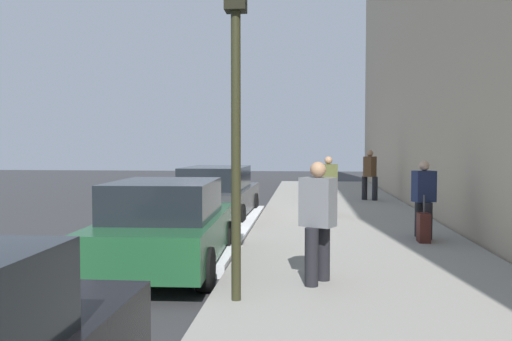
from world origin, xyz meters
The scene contains 12 objects.
ground_plane centered at (0.00, 0.00, 0.00)m, with size 56.00×56.00×0.00m, color #333335.
sidewalk centered at (0.00, -3.30, 0.07)m, with size 28.00×4.60×0.15m, color gray.
lane_stripe_centre centered at (0.00, 3.20, 0.00)m, with size 28.00×0.14×0.01m, color gold.
snow_bank_curb centered at (-2.44, -0.70, 0.11)m, with size 8.12×0.56×0.22m, color white.
parked_car_green centered at (-6.02, 0.07, 0.76)m, with size 4.19×2.01×1.51m.
parked_car_charcoal centered at (-0.25, 0.18, 0.76)m, with size 4.75×1.98×1.51m.
pedestrian_navy_coat centered at (-3.31, -4.71, 1.02)m, with size 0.52×0.50×1.62m.
pedestrian_olive_coat centered at (-0.12, -2.87, 1.03)m, with size 0.53×0.50×1.64m.
pedestrian_grey_coat centered at (-7.17, -2.41, 1.07)m, with size 0.52×0.55×1.72m.
pedestrian_brown_coat centered at (4.36, -4.53, 1.10)m, with size 0.57×0.53×1.78m.
traffic_light_pole centered at (-8.07, -1.37, 3.05)m, with size 0.35×0.26×4.28m.
rolling_suitcase centered at (-3.81, -4.61, 0.45)m, with size 0.34×0.22×0.95m.
Camera 1 is at (-14.57, -2.22, 2.09)m, focal length 36.97 mm.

